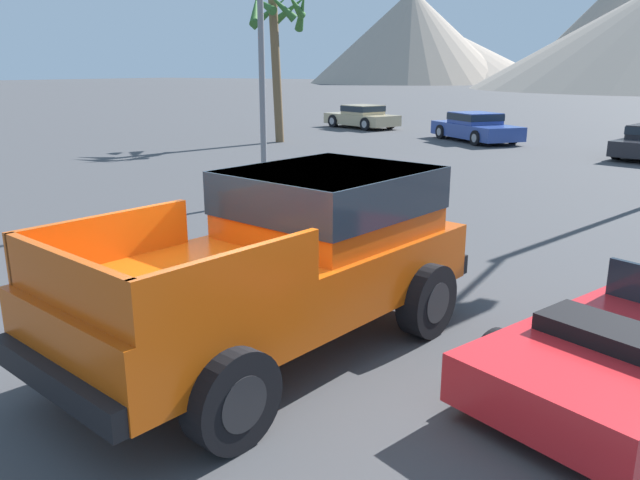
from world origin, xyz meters
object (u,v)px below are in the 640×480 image
object	(u,v)px
parked_car_tan	(362,116)
palm_tree_tall	(279,29)
orange_pickup_truck	(293,250)
parked_car_blue	(476,127)

from	to	relation	value
parked_car_tan	palm_tree_tall	size ratio (longest dim) A/B	0.73
orange_pickup_truck	parked_car_blue	distance (m)	21.74
parked_car_blue	palm_tree_tall	world-z (taller)	palm_tree_tall
palm_tree_tall	parked_car_tan	bearing A→B (deg)	90.10
palm_tree_tall	parked_car_blue	bearing A→B (deg)	33.00
parked_car_blue	orange_pickup_truck	bearing A→B (deg)	51.19
orange_pickup_truck	parked_car_tan	distance (m)	26.91
parked_car_tan	orange_pickup_truck	bearing A→B (deg)	-133.84
orange_pickup_truck	parked_car_tan	world-z (taller)	orange_pickup_truck
parked_car_blue	palm_tree_tall	xyz separation A→B (m)	(-7.06, -4.59, 3.98)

